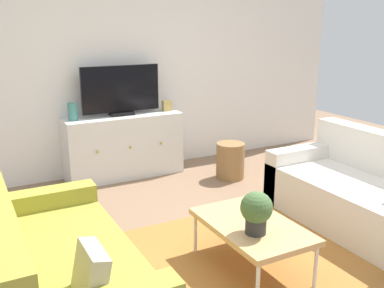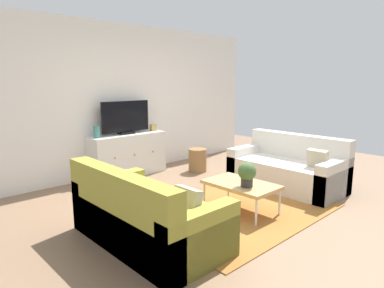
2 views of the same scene
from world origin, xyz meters
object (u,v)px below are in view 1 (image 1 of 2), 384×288
couch_right_side (368,197)px  glass_vase (73,112)px  tv_console (124,146)px  couch_left_side (48,278)px  wicker_basket (230,161)px  flat_screen_tv (121,91)px  coffee_table (252,227)px  potted_plant (256,211)px  mantel_clock (167,106)px

couch_right_side → glass_vase: 3.23m
tv_console → couch_left_side: bearing=-119.6°
wicker_basket → flat_screen_tv: bearing=147.3°
couch_left_side → glass_vase: (0.76, 2.37, 0.58)m
coffee_table → flat_screen_tv: flat_screen_tv is taller
wicker_basket → couch_right_side: bearing=-76.0°
coffee_table → tv_console: (-0.11, 2.51, 0.02)m
flat_screen_tv → glass_vase: bearing=-178.0°
potted_plant → couch_left_side: bearing=168.6°
coffee_table → flat_screen_tv: bearing=92.6°
couch_right_side → wicker_basket: couch_right_side is taller
flat_screen_tv → tv_console: bearing=-90.0°
potted_plant → glass_vase: glass_vase is taller
coffee_table → tv_console: bearing=92.6°
tv_console → flat_screen_tv: (0.00, 0.02, 0.67)m
couch_left_side → wicker_basket: couch_left_side is taller
flat_screen_tv → wicker_basket: size_ratio=2.17×
coffee_table → glass_vase: bearing=105.5°
potted_plant → tv_console: tv_console is taller
couch_left_side → potted_plant: (1.39, -0.28, 0.28)m
flat_screen_tv → wicker_basket: bearing=-32.7°
couch_left_side → coffee_table: (1.46, -0.14, 0.08)m
couch_left_side → mantel_clock: size_ratio=13.37×
potted_plant → tv_console: 2.66m
potted_plant → wicker_basket: potted_plant is taller
potted_plant → mantel_clock: size_ratio=2.39×
couch_right_side → flat_screen_tv: 2.94m
tv_console → wicker_basket: 1.31m
glass_vase → couch_right_side: bearing=-48.4°
couch_right_side → tv_console: bearing=122.7°
flat_screen_tv → couch_left_side: bearing=-119.4°
couch_left_side → flat_screen_tv: size_ratio=1.84×
coffee_table → glass_vase: (-0.70, 2.51, 0.50)m
couch_right_side → coffee_table: size_ratio=1.86×
couch_right_side → potted_plant: couch_right_side is taller
couch_right_side → couch_left_side: bearing=180.0°
couch_left_side → mantel_clock: (1.93, 2.37, 0.54)m
tv_console → wicker_basket: (1.10, -0.69, -0.16)m
coffee_table → mantel_clock: (0.47, 2.51, 0.47)m
couch_left_side → potted_plant: bearing=-11.4°
mantel_clock → potted_plant: bearing=-101.6°
couch_left_side → coffee_table: 1.47m
couch_left_side → wicker_basket: (2.45, 1.69, -0.06)m
potted_plant → flat_screen_tv: bearing=90.9°
couch_left_side → couch_right_side: 2.87m
couch_right_side → mantel_clock: (-0.94, 2.37, 0.54)m
potted_plant → mantel_clock: mantel_clock is taller
couch_left_side → coffee_table: bearing=-5.4°
coffee_table → couch_left_side: bearing=174.6°
coffee_table → wicker_basket: wicker_basket is taller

